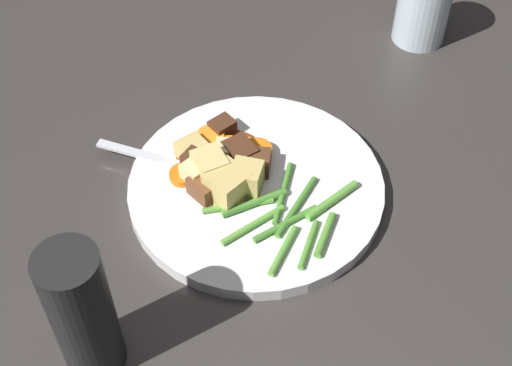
{
  "coord_description": "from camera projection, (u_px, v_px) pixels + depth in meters",
  "views": [
    {
      "loc": [
        -0.36,
        0.34,
        0.59
      ],
      "look_at": [
        0.0,
        0.0,
        0.02
      ],
      "focal_mm": 50.98,
      "sensor_mm": 36.0,
      "label": 1
    }
  ],
  "objects": [
    {
      "name": "ground_plane",
      "position": [
        256.0,
        193.0,
        0.77
      ],
      "size": [
        3.0,
        3.0,
        0.0
      ],
      "primitive_type": "plane",
      "color": "#383330"
    },
    {
      "name": "dinner_plate",
      "position": [
        256.0,
        188.0,
        0.76
      ],
      "size": [
        0.27,
        0.27,
        0.02
      ],
      "primitive_type": "cylinder",
      "color": "white",
      "rests_on": "ground_plane"
    },
    {
      "name": "stew_sauce",
      "position": [
        223.0,
        163.0,
        0.77
      ],
      "size": [
        0.1,
        0.1,
        0.0
      ],
      "primitive_type": "cylinder",
      "color": "brown",
      "rests_on": "dinner_plate"
    },
    {
      "name": "carrot_slice_0",
      "position": [
        257.0,
        152.0,
        0.78
      ],
      "size": [
        0.04,
        0.04,
        0.01
      ],
      "primitive_type": "cylinder",
      "rotation": [
        0.0,
        0.0,
        4.05
      ],
      "color": "orange",
      "rests_on": "dinner_plate"
    },
    {
      "name": "carrot_slice_1",
      "position": [
        247.0,
        173.0,
        0.76
      ],
      "size": [
        0.05,
        0.05,
        0.01
      ],
      "primitive_type": "cylinder",
      "rotation": [
        0.0,
        0.0,
        0.65
      ],
      "color": "orange",
      "rests_on": "dinner_plate"
    },
    {
      "name": "carrot_slice_2",
      "position": [
        229.0,
        148.0,
        0.78
      ],
      "size": [
        0.04,
        0.04,
        0.01
      ],
      "primitive_type": "cylinder",
      "rotation": [
        0.0,
        0.0,
        2.77
      ],
      "color": "orange",
      "rests_on": "dinner_plate"
    },
    {
      "name": "carrot_slice_3",
      "position": [
        211.0,
        138.0,
        0.79
      ],
      "size": [
        0.04,
        0.04,
        0.01
      ],
      "primitive_type": "cylinder",
      "rotation": [
        0.0,
        0.0,
        5.7
      ],
      "color": "orange",
      "rests_on": "dinner_plate"
    },
    {
      "name": "carrot_slice_4",
      "position": [
        213.0,
        152.0,
        0.78
      ],
      "size": [
        0.04,
        0.04,
        0.01
      ],
      "primitive_type": "cylinder",
      "rotation": [
        0.0,
        0.0,
        5.81
      ],
      "color": "orange",
      "rests_on": "dinner_plate"
    },
    {
      "name": "carrot_slice_5",
      "position": [
        183.0,
        175.0,
        0.76
      ],
      "size": [
        0.04,
        0.04,
        0.01
      ],
      "primitive_type": "cylinder",
      "rotation": [
        0.0,
        0.0,
        2.59
      ],
      "color": "orange",
      "rests_on": "dinner_plate"
    },
    {
      "name": "carrot_slice_6",
      "position": [
        245.0,
        148.0,
        0.78
      ],
      "size": [
        0.04,
        0.04,
        0.01
      ],
      "primitive_type": "cylinder",
      "rotation": [
        0.0,
        0.0,
        2.19
      ],
      "color": "orange",
      "rests_on": "dinner_plate"
    },
    {
      "name": "potato_chunk_0",
      "position": [
        196.0,
        173.0,
        0.75
      ],
      "size": [
        0.02,
        0.03,
        0.03
      ],
      "primitive_type": "cube",
      "rotation": [
        0.0,
        0.0,
        1.6
      ],
      "color": "#EAD68C",
      "rests_on": "dinner_plate"
    },
    {
      "name": "potato_chunk_1",
      "position": [
        244.0,
        177.0,
        0.74
      ],
      "size": [
        0.04,
        0.04,
        0.03
      ],
      "primitive_type": "cube",
      "rotation": [
        0.0,
        0.0,
        0.55
      ],
      "color": "#DBBC6B",
      "rests_on": "dinner_plate"
    },
    {
      "name": "potato_chunk_2",
      "position": [
        210.0,
        169.0,
        0.75
      ],
      "size": [
        0.04,
        0.04,
        0.04
      ],
      "primitive_type": "cube",
      "rotation": [
        0.0,
        0.0,
        5.99
      ],
      "color": "#E5CC7A",
      "rests_on": "dinner_plate"
    },
    {
      "name": "potato_chunk_3",
      "position": [
        193.0,
        152.0,
        0.77
      ],
      "size": [
        0.03,
        0.03,
        0.02
      ],
      "primitive_type": "cube",
      "rotation": [
        0.0,
        0.0,
        4.61
      ],
      "color": "#DBBC6B",
      "rests_on": "dinner_plate"
    },
    {
      "name": "potato_chunk_4",
      "position": [
        223.0,
        155.0,
        0.77
      ],
      "size": [
        0.03,
        0.03,
        0.02
      ],
      "primitive_type": "cube",
      "rotation": [
        0.0,
        0.0,
        2.3
      ],
      "color": "#EAD68C",
      "rests_on": "dinner_plate"
    },
    {
      "name": "potato_chunk_5",
      "position": [
        227.0,
        185.0,
        0.73
      ],
      "size": [
        0.04,
        0.04,
        0.03
      ],
      "primitive_type": "cube",
      "rotation": [
        0.0,
        0.0,
        1.62
      ],
      "color": "#DBBC6B",
      "rests_on": "dinner_plate"
    },
    {
      "name": "meat_chunk_0",
      "position": [
        195.0,
        162.0,
        0.76
      ],
      "size": [
        0.03,
        0.03,
        0.02
      ],
      "primitive_type": "cube",
      "rotation": [
        0.0,
        0.0,
        3.36
      ],
      "color": "#4C2B19",
      "rests_on": "dinner_plate"
    },
    {
      "name": "meat_chunk_1",
      "position": [
        205.0,
        187.0,
        0.74
      ],
      "size": [
        0.03,
        0.03,
        0.02
      ],
      "primitive_type": "cube",
      "rotation": [
        0.0,
        0.0,
        1.57
      ],
      "color": "brown",
      "rests_on": "dinner_plate"
    },
    {
      "name": "meat_chunk_2",
      "position": [
        255.0,
        162.0,
        0.76
      ],
      "size": [
        0.04,
        0.04,
        0.02
      ],
      "primitive_type": "cube",
      "rotation": [
        0.0,
        0.0,
        0.7
      ],
      "color": "#56331E",
      "rests_on": "dinner_plate"
    },
    {
      "name": "meat_chunk_3",
      "position": [
        240.0,
        154.0,
        0.77
      ],
      "size": [
        0.04,
        0.03,
        0.02
      ],
      "primitive_type": "cube",
      "rotation": [
        0.0,
        0.0,
        4.51
      ],
      "color": "#4C2B19",
      "rests_on": "dinner_plate"
    },
    {
      "name": "meat_chunk_4",
      "position": [
        222.0,
        128.0,
        0.8
      ],
      "size": [
        0.02,
        0.03,
        0.02
      ],
      "primitive_type": "cube",
      "rotation": [
        0.0,
        0.0,
        1.52
      ],
      "color": "#4C2B19",
      "rests_on": "dinner_plate"
    },
    {
      "name": "green_bean_0",
      "position": [
        286.0,
        224.0,
        0.72
      ],
      "size": [
        0.02,
        0.07,
        0.01
      ],
      "primitive_type": "cylinder",
      "rotation": [
        0.0,
        1.57,
        1.39
      ],
      "color": "#4C8E33",
      "rests_on": "dinner_plate"
    },
    {
      "name": "green_bean_1",
      "position": [
        238.0,
        206.0,
        0.73
      ],
      "size": [
        0.04,
        0.06,
        0.01
      ],
      "primitive_type": "cylinder",
      "rotation": [
        0.0,
        1.57,
        1.0
      ],
      "color": "#599E38",
      "rests_on": "dinner_plate"
    },
    {
      "name": "green_bean_2",
      "position": [
        283.0,
        193.0,
        0.74
      ],
      "size": [
        0.05,
        0.07,
        0.01
      ],
      "primitive_type": "cylinder",
      "rotation": [
        0.0,
        1.57,
        2.15
      ],
      "color": "#4C8E33",
      "rests_on": "dinner_plate"
    },
    {
      "name": "green_bean_3",
      "position": [
        254.0,
        203.0,
        0.73
      ],
      "size": [
        0.03,
        0.07,
        0.01
      ],
      "primitive_type": "cylinder",
      "rotation": [
        0.0,
        1.57,
        1.24
      ],
      "color": "#4C8E33",
      "rests_on": "dinner_plate"
    },
    {
      "name": "green_bean_4",
      "position": [
        296.0,
        206.0,
        0.73
      ],
      "size": [
        0.03,
        0.08,
        0.01
      ],
      "primitive_type": "cylinder",
      "rotation": [
        0.0,
        1.57,
        1.88
      ],
      "color": "#4C8E33",
      "rests_on": "dinner_plate"
    },
    {
      "name": "green_bean_5",
      "position": [
        332.0,
        200.0,
        0.74
      ],
      "size": [
        0.01,
        0.07,
        0.01
      ],
      "primitive_type": "cylinder",
      "rotation": [
        0.0,
        1.57,
        1.52
      ],
      "color": "#66AD42",
      "rests_on": "dinner_plate"
    },
    {
      "name": "green_bean_6",
      "position": [
        309.0,
        244.0,
        0.7
      ],
      "size": [
        0.03,
        0.05,
        0.01
      ],
      "primitive_type": "cylinder",
      "rotation": [
        0.0,
        1.57,
        2.06
      ],
      "color": "#599E38",
      "rests_on": "dinner_plate"
    },
    {
      "name": "green_bean_7",
      "position": [
        327.0,
        233.0,
        0.71
      ],
      "size": [
        0.03,
        0.05,
        0.01
      ],
      "primitive_type": "cylinder",
      "rotation": [
        0.0,
        1.57,
        2.02
      ],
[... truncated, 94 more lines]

